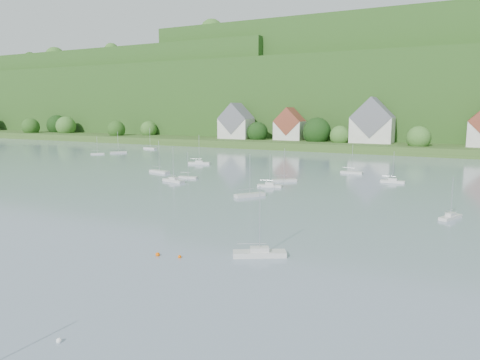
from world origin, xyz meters
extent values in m
cube|color=#34531F|center=(0.00, 200.00, 1.50)|extent=(600.00, 60.00, 3.00)
cube|color=#1C4014|center=(0.00, 275.00, 20.00)|extent=(620.00, 160.00, 40.00)
cube|color=#1C4014|center=(-150.00, 260.00, 24.00)|extent=(200.00, 120.00, 52.00)
cube|color=#1C4014|center=(10.00, 270.00, 28.00)|extent=(240.00, 130.00, 60.00)
sphere|color=#2F6023|center=(-162.23, 187.01, 6.64)|extent=(11.19, 11.19, 11.19)
sphere|color=#2F6023|center=(-108.08, 191.48, 5.80)|extent=(8.61, 8.61, 8.61)
sphere|color=#204A16|center=(-119.76, 180.47, 5.94)|extent=(9.03, 9.03, 9.03)
sphere|color=#2F6023|center=(-6.80, 183.88, 5.66)|extent=(8.19, 8.19, 8.19)
sphere|color=#2F6023|center=(-51.96, 186.07, 5.11)|extent=(6.49, 6.49, 6.49)
sphere|color=#2F6023|center=(22.99, 179.93, 5.84)|extent=(8.73, 8.73, 8.73)
sphere|color=black|center=(-43.87, 185.86, 6.03)|extent=(9.32, 9.32, 9.32)
sphere|color=black|center=(-170.45, 193.35, 6.09)|extent=(9.50, 9.50, 9.50)
sphere|color=black|center=(-174.62, 191.87, 6.87)|extent=(11.91, 11.91, 11.91)
sphere|color=#204A16|center=(-182.02, 179.81, 6.22)|extent=(9.91, 9.91, 9.91)
sphere|color=black|center=(-17.00, 186.36, 6.87)|extent=(11.92, 11.92, 11.92)
sphere|color=#2F6023|center=(-119.71, 228.54, 51.84)|extent=(10.52, 10.52, 10.52)
sphere|color=#2F6023|center=(-223.02, 236.35, 52.41)|extent=(13.75, 13.75, 13.75)
sphere|color=#204A16|center=(-84.27, 263.14, 51.80)|extent=(10.29, 10.29, 10.29)
sphere|color=black|center=(-190.36, 258.01, 51.80)|extent=(10.31, 10.31, 10.31)
sphere|color=black|center=(-175.19, 233.35, 51.42)|extent=(8.14, 8.14, 8.14)
sphere|color=#2F6023|center=(-177.57, 262.59, 51.25)|extent=(7.15, 7.15, 7.15)
sphere|color=black|center=(-243.68, 258.03, 52.04)|extent=(11.66, 11.66, 11.66)
sphere|color=black|center=(-68.16, 251.39, 51.26)|extent=(7.18, 7.18, 7.18)
sphere|color=#2F6023|center=(-157.98, 221.69, 51.56)|extent=(8.89, 8.89, 8.89)
sphere|color=#204A16|center=(-234.52, 225.00, 51.36)|extent=(7.77, 7.77, 7.77)
sphere|color=black|center=(-193.31, 253.95, 51.74)|extent=(9.97, 9.97, 9.97)
sphere|color=#204A16|center=(39.50, 255.03, 60.25)|extent=(12.83, 12.83, 12.83)
sphere|color=#2F6023|center=(-39.93, 242.18, 59.43)|extent=(8.18, 8.18, 8.18)
sphere|color=#204A16|center=(1.11, 279.65, 60.23)|extent=(12.73, 12.73, 12.73)
sphere|color=#2F6023|center=(39.25, 231.29, 60.09)|extent=(11.95, 11.95, 11.95)
sphere|color=#2F6023|center=(-47.14, 274.29, 59.24)|extent=(7.07, 7.07, 7.07)
sphere|color=black|center=(-3.47, 243.31, 59.44)|extent=(8.21, 8.21, 8.21)
sphere|color=#2F6023|center=(-22.82, 267.10, 60.14)|extent=(12.24, 12.24, 12.24)
sphere|color=#2F6023|center=(-95.50, 235.90, 60.39)|extent=(13.65, 13.65, 13.65)
sphere|color=#204A16|center=(-39.98, 262.14, 42.10)|extent=(12.01, 12.01, 12.01)
sphere|color=black|center=(-3.70, 272.21, 42.75)|extent=(15.72, 15.72, 15.72)
sphere|color=#204A16|center=(10.88, 267.92, 41.84)|extent=(10.54, 10.54, 10.54)
sphere|color=#204A16|center=(-193.30, 298.62, 41.43)|extent=(8.18, 8.18, 8.18)
sphere|color=black|center=(-175.91, 289.59, 41.53)|extent=(8.74, 8.74, 8.74)
sphere|color=black|center=(-191.77, 268.51, 42.69)|extent=(15.38, 15.38, 15.38)
cube|color=beige|center=(-55.00, 187.00, 7.50)|extent=(14.00, 10.00, 9.00)
cube|color=slate|center=(-55.00, 187.00, 12.00)|extent=(14.00, 10.40, 14.00)
cube|color=beige|center=(-30.00, 189.00, 7.00)|extent=(12.00, 9.00, 8.00)
cube|color=brown|center=(-30.00, 189.00, 11.00)|extent=(12.00, 9.36, 12.00)
cube|color=beige|center=(5.00, 188.00, 8.00)|extent=(16.00, 11.00, 10.00)
cube|color=slate|center=(5.00, 188.00, 13.00)|extent=(16.00, 11.44, 16.00)
cube|color=silver|center=(17.74, 50.02, 0.30)|extent=(5.98, 4.31, 0.59)
cube|color=silver|center=(17.74, 50.02, 0.84)|extent=(2.37, 2.02, 0.50)
cylinder|color=silver|center=(17.74, 50.02, 4.29)|extent=(0.10, 0.10, 7.40)
cylinder|color=silver|center=(16.96, 49.59, 1.49)|extent=(2.89, 1.64, 0.08)
sphere|color=white|center=(12.59, 26.79, 0.00)|extent=(0.40, 0.40, 0.40)
sphere|color=#F85A00|center=(10.01, 45.64, 0.00)|extent=(0.40, 0.40, 0.40)
sphere|color=#F85A00|center=(7.42, 45.10, 0.00)|extent=(0.50, 0.50, 0.50)
cube|color=silver|center=(2.13, 80.53, 0.30)|extent=(4.85, 5.76, 0.59)
cylinder|color=silver|center=(2.13, 80.53, 4.30)|extent=(0.10, 0.10, 7.42)
cylinder|color=silver|center=(1.60, 79.82, 1.49)|extent=(2.00, 2.68, 0.08)
cube|color=silver|center=(-32.52, 118.64, 0.32)|extent=(6.69, 3.75, 0.65)
cube|color=silver|center=(-32.52, 118.64, 0.90)|extent=(2.54, 1.91, 0.50)
cylinder|color=silver|center=(-32.52, 118.64, 4.68)|extent=(0.10, 0.10, 8.06)
cylinder|color=silver|center=(-33.44, 118.34, 1.55)|extent=(3.39, 1.19, 0.08)
cube|color=silver|center=(-80.78, 126.82, 0.24)|extent=(4.44, 4.11, 0.47)
cylinder|color=silver|center=(-80.78, 126.82, 3.43)|extent=(0.10, 0.10, 5.92)
cylinder|color=silver|center=(-81.32, 126.35, 1.37)|extent=(2.02, 1.77, 0.08)
cube|color=silver|center=(36.36, 78.47, 0.23)|extent=(3.20, 4.80, 0.47)
cube|color=silver|center=(36.36, 78.47, 0.72)|extent=(1.54, 1.88, 0.50)
cylinder|color=silver|center=(36.36, 78.47, 3.40)|extent=(0.10, 0.10, 5.86)
cylinder|color=silver|center=(36.06, 77.83, 1.37)|extent=(1.18, 2.36, 0.08)
cube|color=silver|center=(-20.49, 94.14, 0.23)|extent=(4.77, 1.83, 0.46)
cylinder|color=silver|center=(-20.49, 94.14, 3.37)|extent=(0.10, 0.10, 5.81)
cylinder|color=silver|center=(-21.18, 94.06, 1.36)|extent=(2.55, 0.37, 0.08)
cube|color=silver|center=(1.71, 99.71, 0.28)|extent=(5.31, 4.75, 0.56)
cylinder|color=silver|center=(1.71, 99.71, 4.05)|extent=(0.10, 0.10, 6.98)
cylinder|color=silver|center=(1.07, 99.18, 1.46)|extent=(2.43, 2.01, 0.08)
cube|color=silver|center=(1.46, 91.82, 0.26)|extent=(5.31, 2.41, 0.51)
cube|color=silver|center=(1.46, 91.82, 0.76)|extent=(1.96, 1.33, 0.50)
cylinder|color=silver|center=(1.46, 91.82, 3.72)|extent=(0.10, 0.10, 6.41)
cylinder|color=silver|center=(0.71, 91.67, 1.41)|extent=(2.78, 0.63, 0.08)
cube|color=silver|center=(-77.30, 133.92, 0.30)|extent=(4.79, 5.78, 0.59)
cylinder|color=silver|center=(-77.30, 133.92, 4.29)|extent=(0.10, 0.10, 7.40)
cylinder|color=silver|center=(-77.81, 133.20, 1.49)|extent=(1.96, 2.70, 0.08)
cube|color=silver|center=(-32.21, 98.66, 0.31)|extent=(6.34, 2.97, 0.61)
cylinder|color=silver|center=(-32.21, 98.66, 4.43)|extent=(0.10, 0.10, 7.64)
cylinder|color=silver|center=(-33.11, 98.86, 1.51)|extent=(3.30, 0.79, 0.08)
cube|color=silver|center=(-20.54, 88.25, 0.29)|extent=(6.08, 2.99, 0.59)
cube|color=silver|center=(-20.54, 88.25, 0.84)|extent=(2.26, 1.60, 0.50)
cylinder|color=silver|center=(-20.54, 88.25, 4.24)|extent=(0.10, 0.10, 7.32)
cylinder|color=silver|center=(-21.39, 88.46, 1.49)|extent=(3.15, 0.85, 0.08)
cube|color=silver|center=(23.90, 109.18, 0.26)|extent=(5.21, 1.55, 0.52)
cube|color=silver|center=(23.90, 109.18, 0.77)|extent=(1.83, 1.05, 0.50)
cylinder|color=silver|center=(23.90, 109.18, 3.76)|extent=(0.10, 0.10, 6.48)
cylinder|color=silver|center=(23.12, 109.16, 1.42)|extent=(2.85, 0.13, 0.08)
cube|color=silver|center=(-77.21, 152.79, 0.32)|extent=(6.52, 2.74, 0.63)
cylinder|color=silver|center=(-77.21, 152.79, 4.58)|extent=(0.10, 0.10, 7.90)
cylinder|color=silver|center=(-78.14, 152.94, 1.53)|extent=(3.45, 0.62, 0.08)
cube|color=silver|center=(12.56, 119.33, 0.28)|extent=(5.52, 1.58, 0.55)
cylinder|color=silver|center=(12.56, 119.33, 3.99)|extent=(0.10, 0.10, 6.88)
cylinder|color=silver|center=(11.73, 119.33, 1.45)|extent=(3.03, 0.10, 0.08)
camera|label=1|loc=(37.06, 6.41, 16.30)|focal=33.26mm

